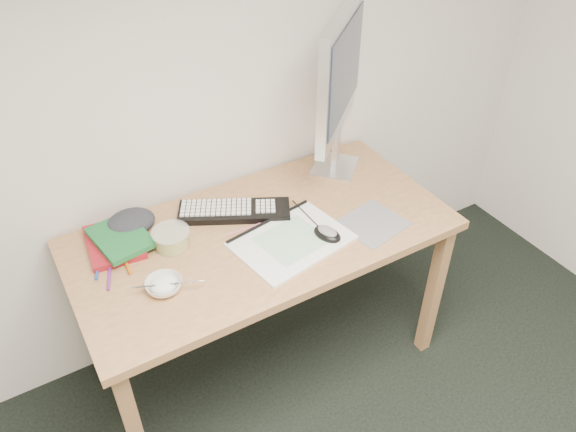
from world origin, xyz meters
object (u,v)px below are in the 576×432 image
object	(u,v)px
desk	(263,247)
sketchpad	(292,241)
monitor	(340,76)
rice_bowl	(164,286)
keyboard	(234,211)

from	to	relation	value
desk	sketchpad	world-z (taller)	sketchpad
sketchpad	desk	bearing A→B (deg)	108.70
monitor	rice_bowl	bearing A→B (deg)	157.74
desk	keyboard	bearing A→B (deg)	106.79
rice_bowl	keyboard	bearing A→B (deg)	33.32
desk	sketchpad	distance (m)	0.15
sketchpad	monitor	xyz separation A→B (m)	(0.41, 0.33, 0.41)
desk	rice_bowl	xyz separation A→B (m)	(-0.42, -0.10, 0.10)
monitor	sketchpad	bearing A→B (deg)	176.53
keyboard	monitor	world-z (taller)	monitor
desk	sketchpad	size ratio (longest dim) A/B	3.52
sketchpad	monitor	size ratio (longest dim) A/B	0.60
keyboard	rice_bowl	size ratio (longest dim) A/B	3.52
sketchpad	keyboard	size ratio (longest dim) A/B	0.94
keyboard	rice_bowl	bearing A→B (deg)	-118.91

